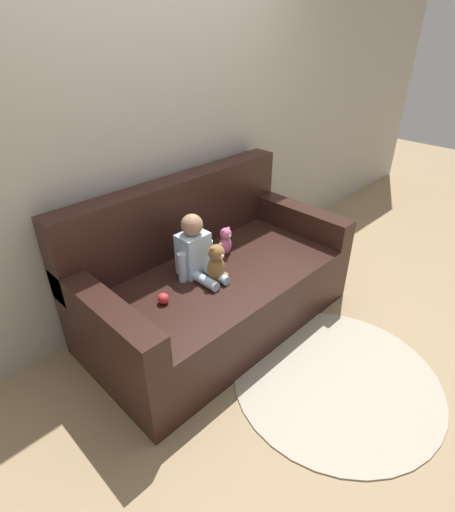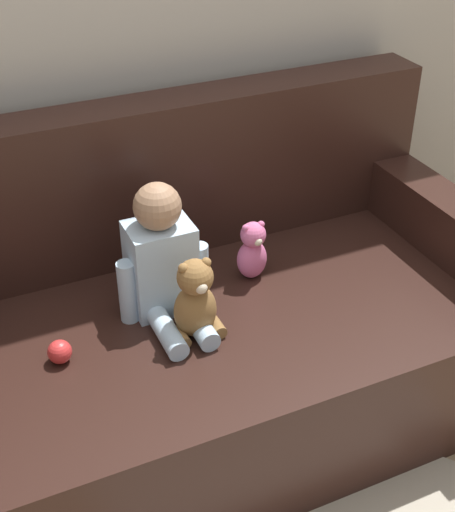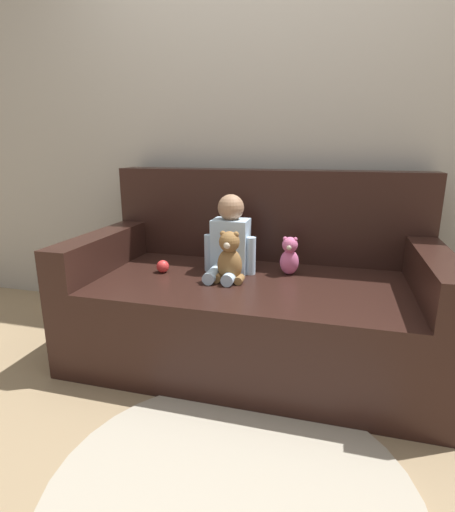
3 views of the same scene
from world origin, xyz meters
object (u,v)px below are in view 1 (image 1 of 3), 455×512
(plush_toy_side, at_px, (225,241))
(teddy_bear_brown, at_px, (216,264))
(toy_ball, at_px, (163,298))
(person_baby, at_px, (195,251))
(couch, at_px, (211,280))

(plush_toy_side, bearing_deg, teddy_bear_brown, -144.66)
(toy_ball, bearing_deg, plush_toy_side, 12.43)
(person_baby, bearing_deg, teddy_bear_brown, -75.57)
(teddy_bear_brown, bearing_deg, couch, 57.65)
(couch, relative_size, toy_ball, 27.13)
(couch, distance_m, toy_ball, 0.54)
(couch, xyz_separation_m, person_baby, (-0.15, -0.01, 0.31))
(teddy_bear_brown, height_order, plush_toy_side, teddy_bear_brown)
(person_baby, xyz_separation_m, toy_ball, (-0.36, -0.11, -0.14))
(toy_ball, bearing_deg, couch, 12.85)
(couch, xyz_separation_m, plush_toy_side, (0.18, 0.04, 0.24))
(couch, bearing_deg, teddy_bear_brown, -122.35)
(person_baby, xyz_separation_m, plush_toy_side, (0.32, 0.04, -0.07))
(person_baby, bearing_deg, toy_ball, -163.57)
(teddy_bear_brown, distance_m, plush_toy_side, 0.35)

